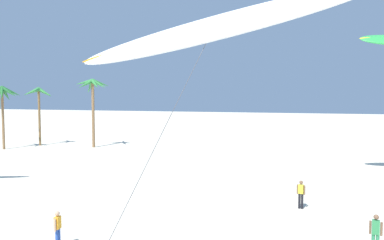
% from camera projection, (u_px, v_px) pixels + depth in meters
% --- Properties ---
extents(palm_tree_0, '(4.31, 4.25, 7.93)m').
position_uv_depth(palm_tree_0, '(2.00, 96.00, 45.35)').
color(palm_tree_0, olive).
rests_on(palm_tree_0, ground).
extents(palm_tree_1, '(3.91, 4.07, 7.85)m').
position_uv_depth(palm_tree_1, '(39.00, 96.00, 48.93)').
color(palm_tree_1, brown).
rests_on(palm_tree_1, ground).
extents(palm_tree_2, '(4.44, 4.30, 8.89)m').
position_uv_depth(palm_tree_2, '(93.00, 90.00, 47.07)').
color(palm_tree_2, olive).
rests_on(palm_tree_2, ground).
extents(flying_kite_9, '(8.76, 4.47, 9.86)m').
position_uv_depth(flying_kite_9, '(212.00, 29.00, 10.19)').
color(flying_kite_9, white).
rests_on(flying_kite_9, ground).
extents(person_foreground_walker, '(0.49, 0.27, 1.69)m').
position_uv_depth(person_foreground_walker, '(301.00, 193.00, 21.66)').
color(person_foreground_walker, black).
rests_on(person_foreground_walker, ground).
extents(person_near_left, '(0.50, 0.25, 1.75)m').
position_uv_depth(person_near_left, '(376.00, 233.00, 15.28)').
color(person_near_left, '#338E56').
rests_on(person_near_left, ground).
extents(person_near_right, '(0.24, 0.51, 1.66)m').
position_uv_depth(person_near_right, '(58.00, 228.00, 16.02)').
color(person_near_right, '#284CA3').
rests_on(person_near_right, ground).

